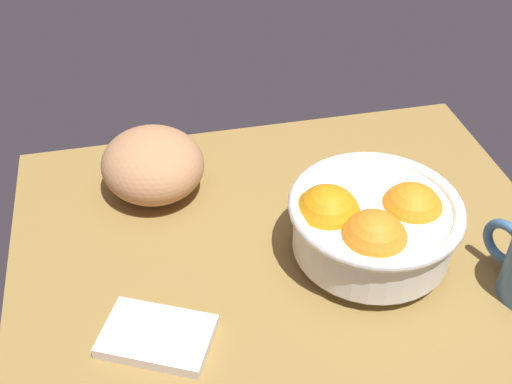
# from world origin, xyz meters

# --- Properties ---
(ground_plane) EXTENTS (0.71, 0.58, 0.03)m
(ground_plane) POSITION_xyz_m (0.00, 0.00, -0.01)
(ground_plane) COLOR olive
(fruit_bowl) EXTENTS (0.21, 0.21, 0.11)m
(fruit_bowl) POSITION_xyz_m (0.09, -0.04, 0.06)
(fruit_bowl) COLOR white
(fruit_bowl) RESTS_ON ground
(bread_loaf) EXTENTS (0.19, 0.19, 0.09)m
(bread_loaf) POSITION_xyz_m (-0.16, 0.16, 0.05)
(bread_loaf) COLOR tan
(bread_loaf) RESTS_ON ground
(napkin_folded) EXTENTS (0.14, 0.12, 0.01)m
(napkin_folded) POSITION_xyz_m (-0.18, -0.11, 0.01)
(napkin_folded) COLOR silver
(napkin_folded) RESTS_ON ground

